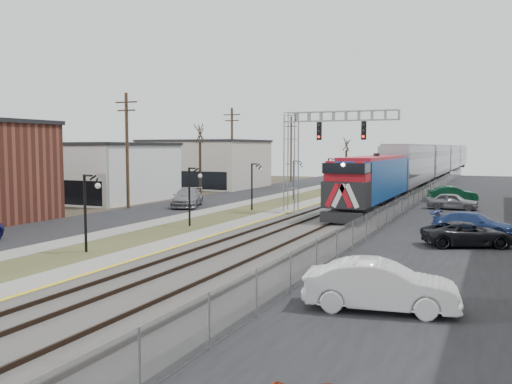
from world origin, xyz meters
The scene contains 22 objects.
ground centered at (0.00, 0.00, 0.00)m, with size 160.00×160.00×0.00m, color #473D2D.
street_west centered at (-11.50, 35.00, 0.02)m, with size 7.00×120.00×0.04m, color black.
sidewalk centered at (-7.00, 35.00, 0.04)m, with size 2.00×120.00×0.08m, color gray.
grass_median centered at (-4.00, 35.00, 0.03)m, with size 4.00×120.00×0.06m, color #444726.
platform centered at (-1.00, 35.00, 0.12)m, with size 2.00×120.00×0.24m, color gray.
ballast_bed centered at (4.00, 35.00, 0.10)m, with size 8.00×120.00×0.20m, color #595651.
platform_edge centered at (-0.12, 35.00, 0.24)m, with size 0.24×120.00×0.01m, color gold.
track_near centered at (2.00, 35.00, 0.28)m, with size 1.58×120.00×0.15m.
track_far centered at (5.50, 35.00, 0.28)m, with size 1.58×120.00×0.15m.
train centered at (5.50, 77.44, 2.94)m, with size 3.00×108.65×5.33m.
signal_gantry centered at (1.22, 27.99, 5.59)m, with size 9.00×1.07×8.15m.
lampposts centered at (-4.00, 18.29, 2.00)m, with size 0.14×62.14×4.00m.
utility_poles centered at (-14.50, 25.00, 5.00)m, with size 0.28×80.28×10.00m.
fence centered at (8.20, 35.00, 0.80)m, with size 0.04×120.00×1.60m, color gray.
buildings_west centered at (-21.00, 24.21, 3.01)m, with size 14.00×67.00×7.00m.
bare_trees centered at (-12.66, 38.91, 2.70)m, with size 12.30×42.30×5.95m.
car_lot_b centered at (11.57, 4.38, 0.82)m, with size 1.73×4.95×1.63m, color white.
car_lot_c centered at (13.50, 17.83, 0.66)m, with size 2.18×4.73×1.31m, color black.
car_lot_d centered at (13.66, 21.72, 0.71)m, with size 1.98×4.87×1.41m, color navy.
car_lot_e centered at (11.36, 35.66, 0.71)m, with size 1.67×4.16×1.42m, color gray.
car_lot_f centered at (10.78, 42.73, 0.75)m, with size 1.59×4.55×1.50m, color #0E4629.
car_street_b centered at (-10.44, 28.16, 0.81)m, with size 2.28×5.60×1.62m, color gray.
Camera 1 is at (15.03, -13.09, 5.38)m, focal length 38.00 mm.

